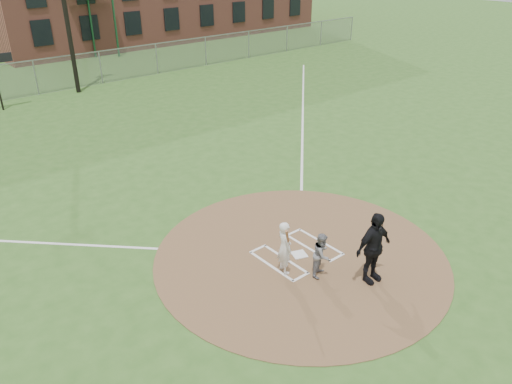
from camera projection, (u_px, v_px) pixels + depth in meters
ground at (300, 256)px, 14.40m from camera, size 140.00×140.00×0.00m
dirt_circle at (300, 256)px, 14.40m from camera, size 8.40×8.40×0.02m
home_plate at (299, 254)px, 14.41m from camera, size 0.52×0.52×0.03m
foul_line_first at (303, 117)px, 25.71m from camera, size 17.04×17.04×0.01m
catcher at (322, 254)px, 13.31m from camera, size 0.76×0.69×1.27m
umpire at (373, 248)px, 12.91m from camera, size 1.22×0.58×2.02m
batters_boxes at (297, 253)px, 14.49m from camera, size 2.08×1.88×0.01m
batter_at_plate at (285, 247)px, 13.37m from camera, size 0.80×0.94×1.78m
outfield_fence at (36, 77)px, 29.00m from camera, size 56.08×0.08×2.03m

